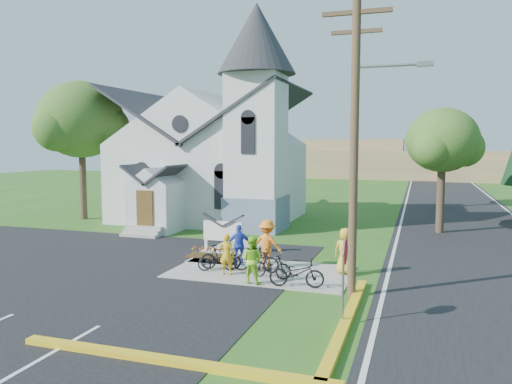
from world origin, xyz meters
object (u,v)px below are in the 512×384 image
(bike_1, at_px, (221,257))
(cyclist_4, at_px, (345,251))
(church_sign, at_px, (223,231))
(cyclist_1, at_px, (252,260))
(bike_4, at_px, (297,273))
(cyclist_0, at_px, (227,254))
(cyclist_2, at_px, (239,245))
(stop_sign, at_px, (345,263))
(utility_pole, at_px, (356,133))
(cyclist_3, at_px, (267,244))
(bike_0, at_px, (217,261))
(bike_2, at_px, (256,259))
(bike_3, at_px, (271,265))

(bike_1, height_order, cyclist_4, cyclist_4)
(church_sign, xyz_separation_m, cyclist_1, (2.90, -4.40, -0.12))
(bike_4, bearing_deg, cyclist_0, 67.06)
(church_sign, bearing_deg, bike_4, -44.02)
(cyclist_2, bearing_deg, cyclist_0, 69.98)
(stop_sign, bearing_deg, utility_pole, 91.49)
(bike_1, relative_size, cyclist_3, 0.83)
(bike_0, bearing_deg, utility_pole, -126.36)
(stop_sign, bearing_deg, cyclist_3, 126.35)
(utility_pole, bearing_deg, cyclist_0, 167.42)
(cyclist_1, bearing_deg, cyclist_3, -78.42)
(cyclist_0, relative_size, cyclist_4, 0.88)
(church_sign, bearing_deg, bike_0, -71.86)
(cyclist_2, xyz_separation_m, bike_2, (0.97, -0.78, -0.34))
(cyclist_2, bearing_deg, cyclist_3, 153.82)
(utility_pole, distance_m, bike_1, 7.54)
(bike_2, relative_size, cyclist_3, 0.98)
(bike_1, height_order, cyclist_2, cyclist_2)
(church_sign, xyz_separation_m, utility_pole, (6.56, -4.70, 4.38))
(cyclist_1, distance_m, bike_2, 1.62)
(bike_2, relative_size, bike_4, 1.00)
(cyclist_3, height_order, bike_3, cyclist_3)
(cyclist_4, bearing_deg, cyclist_3, 11.86)
(cyclist_3, bearing_deg, cyclist_1, 98.98)
(cyclist_3, height_order, cyclist_4, cyclist_3)
(utility_pole, relative_size, cyclist_1, 5.83)
(utility_pole, bearing_deg, cyclist_1, 175.32)
(cyclist_0, distance_m, cyclist_1, 1.53)
(church_sign, bearing_deg, bike_1, -69.73)
(cyclist_1, relative_size, bike_1, 1.05)
(church_sign, height_order, cyclist_2, cyclist_2)
(cyclist_2, xyz_separation_m, cyclist_3, (1.23, -0.10, 0.14))
(cyclist_0, distance_m, bike_1, 0.89)
(utility_pole, xyz_separation_m, cyclist_0, (-4.96, 1.11, -4.56))
(church_sign, height_order, bike_0, church_sign)
(bike_3, xyz_separation_m, bike_4, (1.19, -0.82, 0.02))
(stop_sign, height_order, cyclist_3, stop_sign)
(cyclist_1, height_order, bike_4, cyclist_1)
(cyclist_2, bearing_deg, bike_2, 119.74)
(stop_sign, xyz_separation_m, bike_1, (-5.55, 4.47, -1.24))
(church_sign, relative_size, cyclist_2, 1.30)
(stop_sign, xyz_separation_m, cyclist_3, (-3.84, 5.22, -0.75))
(bike_2, xyz_separation_m, cyclist_4, (3.37, 0.79, 0.39))
(utility_pole, xyz_separation_m, bike_0, (-5.52, 1.53, -4.95))
(bike_0, relative_size, cyclist_4, 0.86)
(bike_1, xyz_separation_m, bike_3, (2.28, -0.65, -0.00))
(bike_3, bearing_deg, cyclist_2, 55.29)
(bike_3, bearing_deg, bike_4, -119.09)
(cyclist_2, relative_size, bike_3, 1.04)
(utility_pole, distance_m, bike_4, 5.26)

